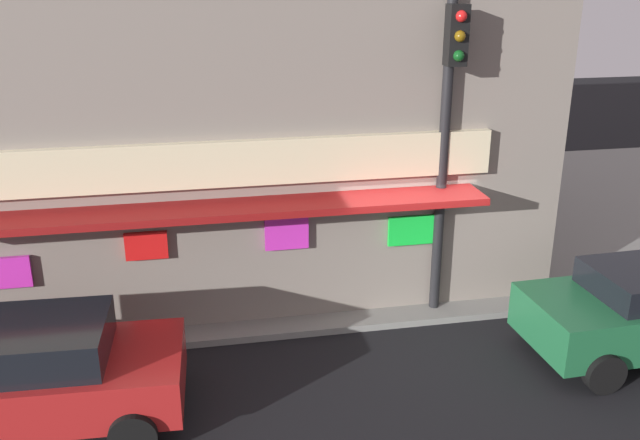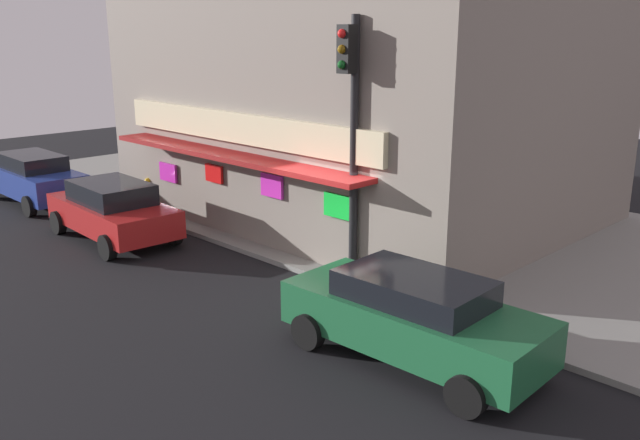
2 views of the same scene
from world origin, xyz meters
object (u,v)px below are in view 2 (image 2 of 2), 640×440
pedestrian (274,201)px  parked_car_red (113,210)px  potted_plant_by_doorway (237,191)px  parked_car_green (413,316)px  trash_can (404,244)px  parked_car_blue (33,177)px  fire_hydrant (149,193)px  traffic_light (351,116)px

pedestrian → parked_car_red: bearing=-141.2°
potted_plant_by_doorway → parked_car_green: bearing=-22.5°
trash_can → potted_plant_by_doorway: 6.88m
pedestrian → parked_car_blue: bearing=-163.9°
fire_hydrant → parked_car_green: (11.70, -2.08, 0.23)m
parked_car_red → parked_car_green: parked_car_red is taller
potted_plant_by_doorway → parked_car_red: size_ratio=0.22×
fire_hydrant → trash_can: bearing=10.1°
traffic_light → parked_car_green: (3.17, -1.89, -2.87)m
traffic_light → pedestrian: 4.21m
potted_plant_by_doorway → parked_car_green: parked_car_green is taller
pedestrian → potted_plant_by_doorway: (-3.43, 1.50, -0.55)m
potted_plant_by_doorway → traffic_light: bearing=-18.2°
traffic_light → parked_car_blue: size_ratio=1.24×
traffic_light → parked_car_blue: 12.56m
fire_hydrant → pedestrian: pedestrian is taller
potted_plant_by_doorway → parked_car_blue: bearing=-143.0°
trash_can → pedestrian: bearing=-163.3°
trash_can → parked_car_red: bearing=-151.2°
trash_can → parked_car_green: parked_car_green is taller
potted_plant_by_doorway → trash_can: bearing=-3.9°
traffic_light → fire_hydrant: 9.08m
pedestrian → parked_car_blue: size_ratio=0.41×
parked_car_green → parked_car_blue: 15.26m
trash_can → parked_car_blue: bearing=-163.7°
traffic_light → pedestrian: (-3.30, 0.71, -2.51)m
trash_can → parked_car_blue: 12.74m
trash_can → parked_car_green: bearing=-50.1°
traffic_light → trash_can: bearing=85.6°
trash_can → pedestrian: (-3.44, -1.03, 0.62)m
fire_hydrant → parked_car_red: parked_car_red is taller
parked_car_red → parked_car_blue: size_ratio=0.96×
traffic_light → trash_can: traffic_light is taller
potted_plant_by_doorway → parked_car_red: parked_car_red is taller
parked_car_red → parked_car_green: bearing=0.6°
potted_plant_by_doorway → parked_car_blue: size_ratio=0.21×
fire_hydrant → trash_can: size_ratio=1.10×
parked_car_red → parked_car_blue: parked_car_blue is taller
trash_can → parked_car_red: parked_car_red is taller
traffic_light → parked_car_red: traffic_light is taller
traffic_light → parked_car_green: traffic_light is taller
potted_plant_by_doorway → parked_car_green: 10.72m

